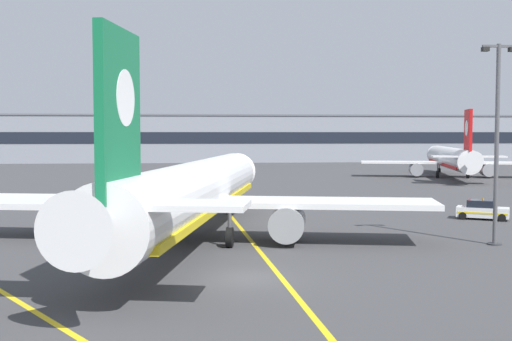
{
  "coord_description": "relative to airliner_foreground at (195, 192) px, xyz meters",
  "views": [
    {
      "loc": [
        -2.51,
        -31.13,
        7.26
      ],
      "look_at": [
        1.3,
        10.42,
        4.82
      ],
      "focal_mm": 44.2,
      "sensor_mm": 36.0,
      "label": 1
    }
  ],
  "objects": [
    {
      "name": "taxiway_centreline",
      "position": [
        2.73,
        18.96,
        -3.37
      ],
      "size": [
        10.02,
        179.75,
        0.01
      ],
      "primitive_type": "cube",
      "rotation": [
        0.0,
        0.0,
        0.05
      ],
      "color": "yellow",
      "rests_on": "ground"
    },
    {
      "name": "apron_lamp_post",
      "position": [
        19.5,
        -2.96,
        3.45
      ],
      "size": [
        2.24,
        0.9,
        13.02
      ],
      "color": "#515156",
      "rests_on": "ground"
    },
    {
      "name": "terminal_building",
      "position": [
        13.61,
        120.29,
        2.68
      ],
      "size": [
        146.97,
        12.4,
        12.09
      ],
      "color": "gray",
      "rests_on": "ground"
    },
    {
      "name": "airliner_foreground",
      "position": [
        0.0,
        0.0,
        0.0
      ],
      "size": [
        32.32,
        41.23,
        11.65
      ],
      "color": "white",
      "rests_on": "ground"
    },
    {
      "name": "service_car_second",
      "position": [
        24.2,
        8.9,
        -2.6
      ],
      "size": [
        4.55,
        3.57,
        1.79
      ],
      "color": "white",
      "rests_on": "ground"
    },
    {
      "name": "airliner_background",
      "position": [
        42.01,
        58.69,
        -0.27
      ],
      "size": [
        29.67,
        37.74,
        10.72
      ],
      "color": "white",
      "rests_on": "ground"
    },
    {
      "name": "ground_plane",
      "position": [
        2.73,
        -11.04,
        -3.37
      ],
      "size": [
        400.0,
        400.0,
        0.0
      ],
      "primitive_type": "plane",
      "color": "#3D3D3F"
    }
  ]
}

